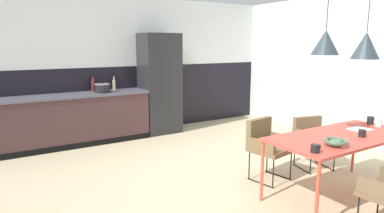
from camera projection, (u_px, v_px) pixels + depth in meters
ground_plane at (245, 182)px, 4.43m from camera, size 8.70×8.70×0.00m
back_wall_splashback_dark at (144, 98)px, 7.06m from camera, size 6.03×0.12×1.36m
back_wall_panel_upper at (142, 32)px, 6.81m from camera, size 6.03×0.12×1.36m
side_wall_right at (381, 70)px, 5.69m from camera, size 0.12×6.69×2.71m
kitchen_counter at (74, 120)px, 6.01m from camera, size 2.71×0.63×0.92m
refrigerator_column at (160, 84)px, 6.80m from camera, size 0.74×0.60×2.01m
dining_table at (341, 139)px, 3.91m from camera, size 1.82×0.84×0.75m
armchair_corner_seat at (312, 135)px, 4.91m from camera, size 0.57×0.57×0.73m
armchair_head_of_table at (266, 141)px, 4.47m from camera, size 0.56×0.55×0.81m
fruit_bowl at (336, 142)px, 3.48m from camera, size 0.25×0.25×0.07m
open_book at (360, 129)px, 4.14m from camera, size 0.25×0.22×0.02m
mug_tall_blue at (371, 120)px, 4.44m from camera, size 0.13×0.08×0.10m
mug_dark_espresso at (315, 148)px, 3.27m from camera, size 0.13×0.09×0.08m
mug_wide_latte at (379, 123)px, 4.30m from camera, size 0.12×0.08×0.10m
mug_short_terracotta at (362, 133)px, 3.83m from camera, size 0.12×0.08×0.08m
cooking_pot at (102, 88)px, 6.15m from camera, size 0.28×0.28×0.19m
bottle_spice_small at (93, 85)px, 6.27m from camera, size 0.07×0.07×0.28m
bottle_vinegar_dark at (114, 85)px, 6.46m from camera, size 0.06×0.06×0.27m
pendant_lamp_over_table_near at (325, 42)px, 3.55m from camera, size 0.29×0.29×0.98m
pendant_lamp_over_table_far at (366, 46)px, 3.92m from camera, size 0.32×0.32×1.04m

